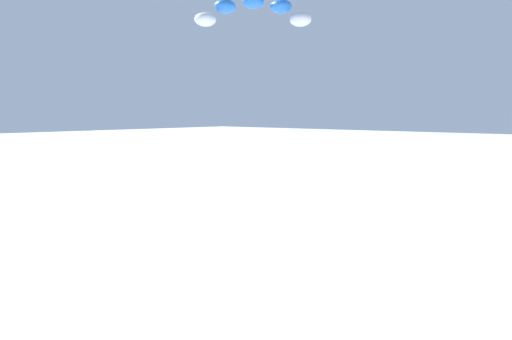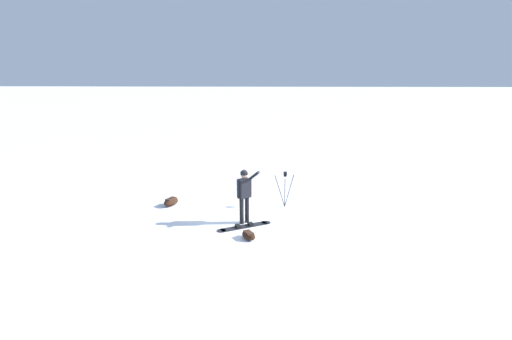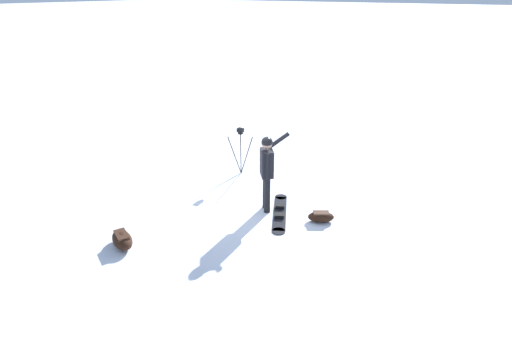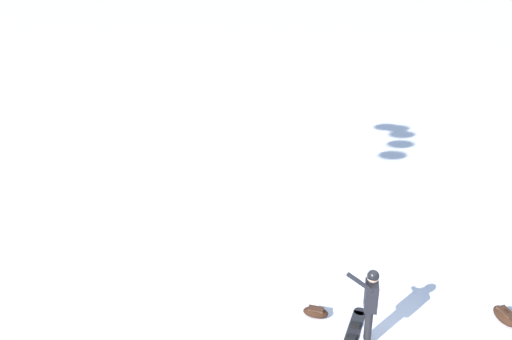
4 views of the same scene
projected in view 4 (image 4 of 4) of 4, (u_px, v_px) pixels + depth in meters
snowboarder at (370, 299)px, 11.46m from camera, size 0.76×0.55×1.82m
snowboard at (353, 333)px, 12.13m from camera, size 1.66×1.04×0.10m
gear_bag_large at (505, 316)px, 12.43m from camera, size 0.61×0.78×0.30m
gear_bag_small at (316, 312)px, 12.61m from camera, size 0.57×0.65×0.23m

